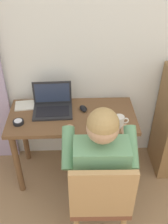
{
  "coord_description": "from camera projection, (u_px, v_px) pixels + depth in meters",
  "views": [
    {
      "loc": [
        -0.46,
        0.09,
        2.04
      ],
      "look_at": [
        -0.39,
        1.77,
        0.82
      ],
      "focal_mm": 40.98,
      "sensor_mm": 36.0,
      "label": 1
    }
  ],
  "objects": [
    {
      "name": "chair",
      "position": [
        100.0,
        197.0,
        1.8
      ],
      "size": [
        0.43,
        0.41,
        0.88
      ],
      "color": "brown",
      "rests_on": "ground_plane"
    },
    {
      "name": "person_seated",
      "position": [
        99.0,
        160.0,
        1.84
      ],
      "size": [
        0.54,
        0.59,
        1.2
      ],
      "color": "#6B84AD",
      "rests_on": "ground_plane"
    },
    {
      "name": "coffee_mug",
      "position": [
        120.0,
        121.0,
        2.06
      ],
      "size": [
        0.12,
        0.08,
        0.09
      ],
      "color": "silver",
      "rests_on": "desk"
    },
    {
      "name": "wall_back",
      "position": [
        128.0,
        41.0,
        2.19
      ],
      "size": [
        4.8,
        0.05,
        2.5
      ],
      "primitive_type": "cube",
      "color": "silver",
      "rests_on": "ground_plane"
    },
    {
      "name": "desk",
      "position": [
        72.0,
        126.0,
        2.29
      ],
      "size": [
        1.1,
        0.53,
        0.72
      ],
      "color": "brown",
      "rests_on": "ground_plane"
    },
    {
      "name": "desk_clock",
      "position": [
        18.0,
        122.0,
        2.11
      ],
      "size": [
        0.09,
        0.09,
        0.03
      ],
      "color": "black",
      "rests_on": "desk"
    },
    {
      "name": "laptop",
      "position": [
        53.0,
        105.0,
        2.25
      ],
      "size": [
        0.35,
        0.26,
        0.24
      ],
      "color": "#232326",
      "rests_on": "desk"
    },
    {
      "name": "notebook_pad",
      "position": [
        27.0,
        105.0,
        2.32
      ],
      "size": [
        0.23,
        0.17,
        0.01
      ],
      "primitive_type": "cube",
      "rotation": [
        0.0,
        0.0,
        0.11
      ],
      "color": "silver",
      "rests_on": "desk"
    },
    {
      "name": "computer_mouse",
      "position": [
        83.0,
        108.0,
        2.26
      ],
      "size": [
        0.09,
        0.11,
        0.03
      ],
      "primitive_type": "ellipsoid",
      "rotation": [
        0.0,
        0.0,
        0.3
      ],
      "color": "black",
      "rests_on": "desk"
    }
  ]
}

